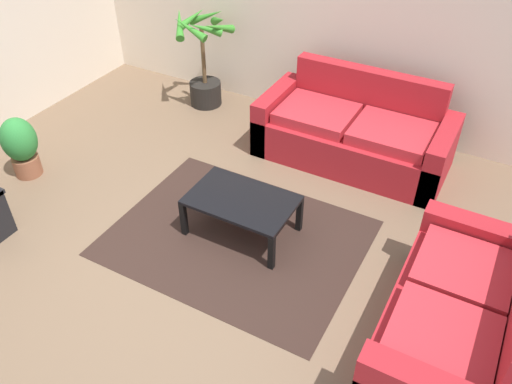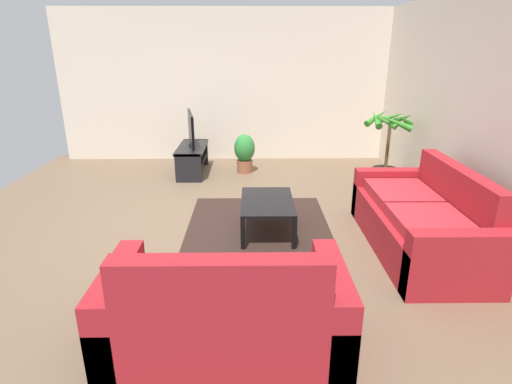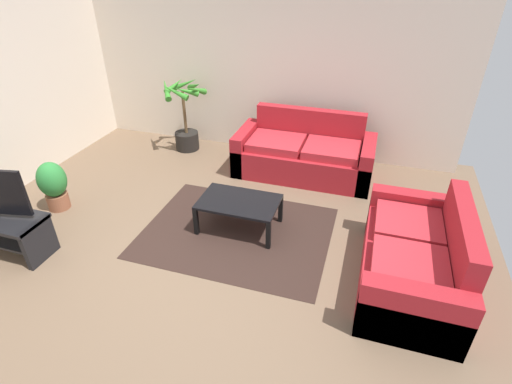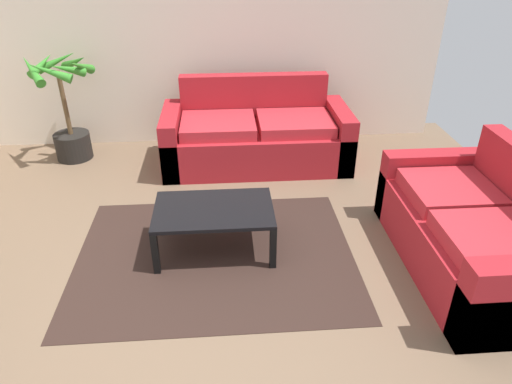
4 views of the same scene
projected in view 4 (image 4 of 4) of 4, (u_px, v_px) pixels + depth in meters
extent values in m
plane|color=brown|center=(168.00, 310.00, 3.19)|extent=(6.60, 6.60, 0.00)
cube|color=beige|center=(181.00, 26.00, 5.13)|extent=(6.00, 0.06, 2.70)
cube|color=maroon|center=(256.00, 146.00, 5.09)|extent=(1.99, 0.90, 0.42)
cube|color=maroon|center=(254.00, 96.00, 5.19)|extent=(1.63, 0.16, 0.48)
cube|color=maroon|center=(172.00, 140.00, 4.98)|extent=(0.18, 0.90, 0.62)
cube|color=maroon|center=(338.00, 135.00, 5.10)|extent=(0.18, 0.90, 0.62)
cube|color=#B8272F|center=(218.00, 125.00, 4.89)|extent=(0.78, 0.66, 0.12)
cube|color=#B8272F|center=(295.00, 123.00, 4.94)|extent=(0.78, 0.66, 0.12)
cube|color=maroon|center=(468.00, 243.00, 3.51)|extent=(0.90, 1.69, 0.42)
cube|color=maroon|center=(431.00, 184.00, 4.12)|extent=(0.90, 0.18, 0.62)
cube|color=#B8272F|center=(494.00, 240.00, 3.09)|extent=(0.66, 0.63, 0.12)
cube|color=#B8272F|center=(450.00, 191.00, 3.66)|extent=(0.66, 0.63, 0.12)
cube|color=black|center=(214.00, 210.00, 3.62)|extent=(0.93, 0.60, 0.03)
cube|color=black|center=(155.00, 254.00, 3.45)|extent=(0.05, 0.05, 0.36)
cube|color=black|center=(273.00, 248.00, 3.51)|extent=(0.05, 0.05, 0.36)
cube|color=black|center=(163.00, 214.00, 3.93)|extent=(0.05, 0.05, 0.36)
cube|color=black|center=(266.00, 210.00, 3.99)|extent=(0.05, 0.05, 0.36)
cube|color=black|center=(216.00, 255.00, 3.72)|extent=(2.20, 1.70, 0.01)
cylinder|color=black|center=(73.00, 146.00, 5.25)|extent=(0.39, 0.39, 0.29)
cylinder|color=brown|center=(64.00, 103.00, 5.00)|extent=(0.05, 0.05, 0.70)
cone|color=#348828|center=(81.00, 66.00, 4.79)|extent=(0.16, 0.52, 0.28)
cone|color=#348828|center=(75.00, 62.00, 4.95)|extent=(0.39, 0.37, 0.25)
cone|color=#348828|center=(56.00, 61.00, 4.97)|extent=(0.44, 0.22, 0.25)
cone|color=#348828|center=(41.00, 65.00, 4.85)|extent=(0.23, 0.40, 0.23)
cone|color=#348828|center=(32.00, 70.00, 4.67)|extent=(0.37, 0.46, 0.27)
cone|color=#348828|center=(49.00, 72.00, 4.61)|extent=(0.44, 0.11, 0.25)
cone|color=#348828|center=(67.00, 69.00, 4.70)|extent=(0.34, 0.36, 0.23)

